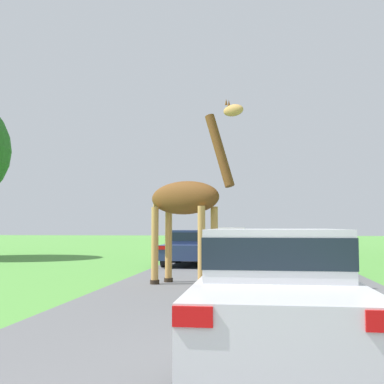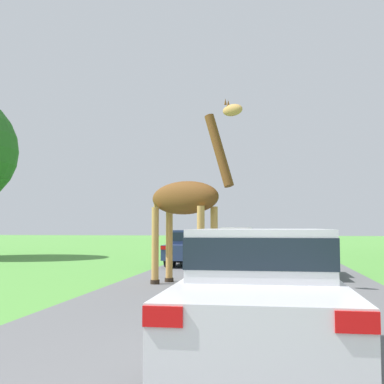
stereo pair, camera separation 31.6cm
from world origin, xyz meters
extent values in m
cube|color=#5B5B5E|center=(0.00, 30.00, 0.00)|extent=(7.11, 120.00, 0.00)
cylinder|color=tan|center=(-0.80, 11.37, 1.03)|extent=(0.19, 0.19, 2.06)
cylinder|color=#2D2319|center=(-0.80, 11.37, 0.06)|extent=(0.25, 0.25, 0.11)
cylinder|color=tan|center=(-1.08, 10.84, 1.03)|extent=(0.19, 0.19, 2.06)
cylinder|color=#2D2319|center=(-1.08, 10.84, 0.06)|extent=(0.25, 0.25, 0.11)
cylinder|color=tan|center=(-2.14, 12.08, 1.03)|extent=(0.19, 0.19, 2.06)
cylinder|color=#2D2319|center=(-2.14, 12.08, 0.06)|extent=(0.25, 0.25, 0.11)
cylinder|color=tan|center=(-2.42, 11.55, 1.03)|extent=(0.19, 0.19, 2.06)
cylinder|color=#2D2319|center=(-2.42, 11.55, 0.06)|extent=(0.25, 0.25, 0.11)
ellipsoid|color=brown|center=(-1.61, 11.46, 2.30)|extent=(2.24, 1.63, 0.89)
cylinder|color=brown|center=(-0.63, 10.94, 3.48)|extent=(0.86, 0.61, 1.94)
ellipsoid|color=tan|center=(-0.26, 10.74, 4.45)|extent=(0.61, 0.47, 0.30)
cylinder|color=tan|center=(-2.52, 11.94, 1.74)|extent=(0.07, 0.07, 1.13)
cone|color=brown|center=(-0.38, 10.88, 4.68)|extent=(0.07, 0.07, 0.16)
cone|color=brown|center=(-0.44, 10.76, 4.68)|extent=(0.07, 0.07, 0.16)
cube|color=silver|center=(0.49, 4.83, 0.63)|extent=(1.72, 4.74, 0.65)
cube|color=silver|center=(0.49, 4.83, 1.23)|extent=(1.55, 2.13, 0.55)
cube|color=#19232D|center=(0.49, 4.83, 1.26)|extent=(1.57, 2.15, 0.33)
cube|color=red|center=(-0.22, 2.46, 0.86)|extent=(0.31, 0.03, 0.16)
cylinder|color=black|center=(-0.20, 6.26, 0.36)|extent=(0.34, 0.72, 0.72)
cylinder|color=black|center=(1.18, 6.26, 0.36)|extent=(0.34, 0.72, 0.72)
cylinder|color=black|center=(-0.20, 3.41, 0.36)|extent=(0.34, 0.72, 0.72)
cylinder|color=black|center=(1.18, 3.41, 0.36)|extent=(0.34, 0.72, 0.72)
cube|color=maroon|center=(0.40, 22.85, 0.51)|extent=(1.93, 4.54, 0.54)
cube|color=maroon|center=(0.40, 22.85, 1.06)|extent=(1.74, 2.04, 0.57)
cube|color=#19232D|center=(0.40, 22.85, 1.09)|extent=(1.75, 2.06, 0.34)
cube|color=red|center=(-0.39, 20.57, 0.70)|extent=(0.35, 0.03, 0.13)
cube|color=red|center=(1.19, 20.57, 0.70)|extent=(0.35, 0.03, 0.13)
cylinder|color=black|center=(-0.37, 24.21, 0.29)|extent=(0.39, 0.58, 0.58)
cylinder|color=black|center=(1.17, 24.21, 0.29)|extent=(0.39, 0.58, 0.58)
cylinder|color=black|center=(-0.37, 21.49, 0.29)|extent=(0.39, 0.58, 0.58)
cylinder|color=black|center=(1.17, 21.49, 0.29)|extent=(0.39, 0.58, 0.58)
cube|color=navy|center=(-2.34, 18.09, 0.57)|extent=(1.90, 3.97, 0.56)
cube|color=navy|center=(-2.34, 18.09, 1.12)|extent=(1.71, 1.79, 0.54)
cube|color=#19232D|center=(-2.34, 18.09, 1.15)|extent=(1.73, 1.80, 0.33)
cube|color=red|center=(-3.12, 16.10, 0.77)|extent=(0.34, 0.03, 0.13)
cube|color=red|center=(-1.56, 16.10, 0.77)|extent=(0.34, 0.03, 0.13)
cylinder|color=black|center=(-3.10, 19.28, 0.34)|extent=(0.38, 0.67, 0.67)
cylinder|color=black|center=(-1.58, 19.28, 0.34)|extent=(0.38, 0.67, 0.67)
cylinder|color=black|center=(-3.10, 16.90, 0.34)|extent=(0.38, 0.67, 0.67)
cylinder|color=black|center=(-1.58, 16.90, 0.34)|extent=(0.38, 0.67, 0.67)
cube|color=#144C28|center=(1.31, 14.74, 0.56)|extent=(1.98, 4.27, 0.65)
cube|color=#144C28|center=(1.31, 14.74, 1.10)|extent=(1.79, 1.92, 0.43)
cube|color=#19232D|center=(1.31, 14.74, 1.12)|extent=(1.81, 1.94, 0.26)
cube|color=red|center=(0.50, 12.59, 0.80)|extent=(0.36, 0.03, 0.16)
cube|color=red|center=(2.12, 12.59, 0.80)|extent=(0.36, 0.03, 0.16)
cylinder|color=black|center=(0.52, 16.02, 0.28)|extent=(0.40, 0.56, 0.56)
cylinder|color=black|center=(2.10, 16.02, 0.28)|extent=(0.40, 0.56, 0.56)
cylinder|color=black|center=(0.52, 13.46, 0.28)|extent=(0.40, 0.56, 0.56)
cylinder|color=black|center=(2.10, 13.46, 0.28)|extent=(0.40, 0.56, 0.56)
cube|color=silver|center=(-1.25, 27.53, 0.60)|extent=(1.94, 3.98, 0.60)
cube|color=silver|center=(-1.25, 27.53, 1.19)|extent=(1.74, 1.79, 0.58)
cube|color=#19232D|center=(-1.25, 27.53, 1.22)|extent=(1.76, 1.81, 0.35)
cube|color=red|center=(-2.04, 25.53, 0.81)|extent=(0.35, 0.03, 0.14)
cube|color=red|center=(-0.45, 25.53, 0.81)|extent=(0.35, 0.03, 0.14)
cylinder|color=black|center=(-2.02, 28.72, 0.36)|extent=(0.39, 0.72, 0.72)
cylinder|color=black|center=(-0.47, 28.72, 0.36)|extent=(0.39, 0.72, 0.72)
cylinder|color=black|center=(-2.02, 26.34, 0.36)|extent=(0.39, 0.72, 0.72)
cylinder|color=black|center=(-0.47, 26.34, 0.36)|extent=(0.39, 0.72, 0.72)
camera|label=1|loc=(0.26, -1.19, 1.54)|focal=45.00mm
camera|label=2|loc=(0.57, -1.14, 1.54)|focal=45.00mm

